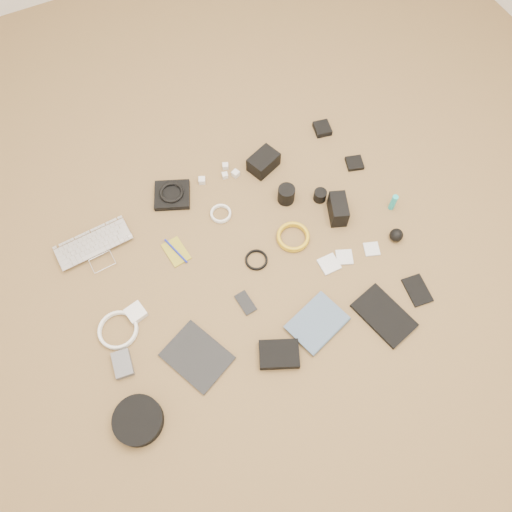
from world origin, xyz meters
name	(u,v)px	position (x,y,z in m)	size (l,w,h in m)	color
room_shell	(237,2)	(0.00, 0.00, 1.25)	(4.04, 4.04, 2.58)	brown
laptop	(98,252)	(-0.54, 0.34, 0.01)	(0.32, 0.22, 0.03)	silver
headphone_pouch	(172,195)	(-0.15, 0.47, 0.01)	(0.16, 0.15, 0.03)	black
headphones	(171,193)	(-0.15, 0.47, 0.03)	(0.11, 0.11, 0.01)	black
charger_a	(202,180)	(0.00, 0.48, 0.01)	(0.03, 0.03, 0.03)	silver
charger_b	(225,166)	(0.13, 0.50, 0.01)	(0.03, 0.03, 0.02)	silver
charger_c	(225,175)	(0.11, 0.46, 0.01)	(0.03, 0.03, 0.02)	silver
charger_d	(236,174)	(0.16, 0.44, 0.01)	(0.03, 0.03, 0.03)	silver
dslr_camera	(263,162)	(0.29, 0.43, 0.04)	(0.14, 0.09, 0.08)	black
lens_pouch	(322,129)	(0.65, 0.50, 0.01)	(0.07, 0.08, 0.03)	black
notebook_olive	(176,252)	(-0.24, 0.20, 0.00)	(0.08, 0.13, 0.01)	olive
pen_blue	(176,251)	(-0.24, 0.20, 0.01)	(0.01, 0.01, 0.15)	#121C95
cable_white_a	(221,214)	(0.01, 0.28, 0.01)	(0.09, 0.09, 0.01)	white
lens_a	(286,194)	(0.30, 0.23, 0.04)	(0.08, 0.08, 0.08)	black
lens_b	(320,195)	(0.44, 0.16, 0.03)	(0.06, 0.06, 0.05)	black
card_reader	(354,163)	(0.68, 0.25, 0.01)	(0.08, 0.08, 0.02)	black
power_brick	(136,313)	(-0.49, 0.01, 0.02)	(0.07, 0.07, 0.03)	silver
cable_white_b	(118,330)	(-0.58, -0.03, 0.01)	(0.16, 0.16, 0.01)	white
cable_black	(256,260)	(0.05, 0.01, 0.00)	(0.10, 0.10, 0.01)	black
cable_yellow	(293,238)	(0.24, 0.03, 0.01)	(0.14, 0.14, 0.02)	gold
flash	(338,209)	(0.47, 0.05, 0.05)	(0.07, 0.13, 0.10)	black
lens_cleaner	(393,202)	(0.71, -0.02, 0.04)	(0.03, 0.03, 0.09)	#1BAEB0
battery_charger	(123,364)	(-0.61, -0.16, 0.01)	(0.07, 0.10, 0.03)	#58585D
tablet	(197,356)	(-0.34, -0.26, 0.01)	(0.19, 0.24, 0.01)	black
phone	(246,303)	(-0.08, -0.14, 0.00)	(0.05, 0.10, 0.01)	black
filter_case_left	(329,264)	(0.32, -0.14, 0.01)	(0.08, 0.08, 0.01)	silver
filter_case_mid	(344,257)	(0.39, -0.14, 0.00)	(0.07, 0.07, 0.01)	silver
filter_case_right	(372,249)	(0.52, -0.16, 0.00)	(0.06, 0.06, 0.01)	silver
air_blower	(396,235)	(0.64, -0.16, 0.03)	(0.06, 0.06, 0.06)	black
headphone_case	(138,420)	(-0.63, -0.39, 0.03)	(0.18, 0.18, 0.05)	black
drive_case	(279,354)	(-0.05, -0.40, 0.02)	(0.15, 0.11, 0.04)	black
paperback	(332,337)	(0.17, -0.43, 0.01)	(0.16, 0.22, 0.02)	#425770
notebook_black_a	(384,315)	(0.40, -0.44, 0.01)	(0.15, 0.24, 0.02)	black
notebook_black_b	(417,290)	(0.58, -0.41, 0.01)	(0.08, 0.13, 0.01)	black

